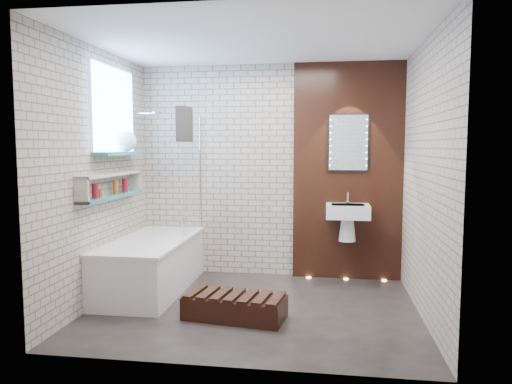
% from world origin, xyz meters
% --- Properties ---
extents(ground, '(3.20, 3.20, 0.00)m').
position_xyz_m(ground, '(0.00, 0.00, 0.00)').
color(ground, black).
rests_on(ground, ground).
extents(room_shell, '(3.24, 3.20, 2.60)m').
position_xyz_m(room_shell, '(0.00, 0.00, 1.30)').
color(room_shell, '#B3A08E').
rests_on(room_shell, ground).
extents(walnut_panel, '(1.30, 0.06, 2.60)m').
position_xyz_m(walnut_panel, '(0.95, 1.27, 1.30)').
color(walnut_panel, black).
rests_on(walnut_panel, ground).
extents(clerestory_window, '(0.18, 1.00, 0.94)m').
position_xyz_m(clerestory_window, '(-1.57, 0.35, 1.90)').
color(clerestory_window, '#7FADE0').
rests_on(clerestory_window, room_shell).
extents(display_niche, '(0.14, 1.30, 0.26)m').
position_xyz_m(display_niche, '(-1.53, 0.15, 1.20)').
color(display_niche, teal).
rests_on(display_niche, room_shell).
extents(bathtub, '(0.79, 1.74, 0.70)m').
position_xyz_m(bathtub, '(-1.22, 0.45, 0.29)').
color(bathtub, white).
rests_on(bathtub, ground).
extents(bath_screen, '(0.01, 0.78, 1.40)m').
position_xyz_m(bath_screen, '(-0.87, 0.89, 1.28)').
color(bath_screen, white).
rests_on(bath_screen, bathtub).
extents(towel, '(0.11, 0.29, 0.38)m').
position_xyz_m(towel, '(-0.87, 0.61, 1.85)').
color(towel, black).
rests_on(towel, bath_screen).
extents(shower_head, '(0.18, 0.18, 0.02)m').
position_xyz_m(shower_head, '(-1.30, 0.95, 2.00)').
color(shower_head, silver).
rests_on(shower_head, room_shell).
extents(washbasin, '(0.50, 0.36, 0.58)m').
position_xyz_m(washbasin, '(0.95, 1.07, 0.79)').
color(washbasin, white).
rests_on(washbasin, walnut_panel).
extents(led_mirror, '(0.50, 0.02, 0.70)m').
position_xyz_m(led_mirror, '(0.95, 1.23, 1.65)').
color(led_mirror, black).
rests_on(led_mirror, walnut_panel).
extents(walnut_step, '(0.98, 0.55, 0.21)m').
position_xyz_m(walnut_step, '(-0.14, -0.30, 0.10)').
color(walnut_step, black).
rests_on(walnut_step, ground).
extents(niche_bottles, '(0.06, 0.77, 0.15)m').
position_xyz_m(niche_bottles, '(-1.53, 0.13, 1.17)').
color(niche_bottles, maroon).
rests_on(niche_bottles, display_niche).
extents(sill_vases, '(0.22, 0.22, 0.22)m').
position_xyz_m(sill_vases, '(-1.50, 0.49, 1.66)').
color(sill_vases, white).
rests_on(sill_vases, clerestory_window).
extents(floor_uplights, '(0.96, 0.06, 0.01)m').
position_xyz_m(floor_uplights, '(0.95, 1.20, 0.01)').
color(floor_uplights, '#FFD899').
rests_on(floor_uplights, ground).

